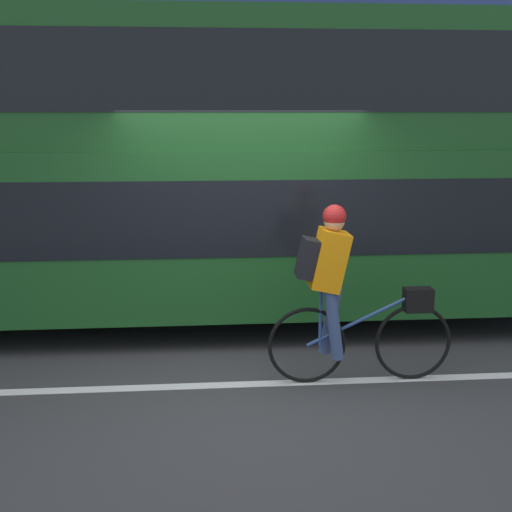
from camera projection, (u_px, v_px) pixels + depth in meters
ground_plane at (250, 385)px, 6.60m from camera, size 80.00×80.00×0.00m
road_center_line at (250, 384)px, 6.62m from camera, size 50.00×0.14×0.01m
sidewalk_curb at (224, 258)px, 11.87m from camera, size 60.00×2.27×0.14m
bus at (104, 157)px, 8.20m from camera, size 10.96×2.55×3.52m
cyclist_on_bike at (343, 289)px, 6.51m from camera, size 1.74×0.32×1.68m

